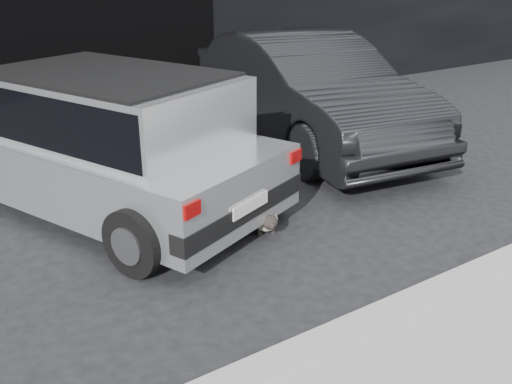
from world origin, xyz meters
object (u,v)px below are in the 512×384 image
second_car (306,90)px  cat_siamese (263,218)px  cat_white (193,236)px  silver_hatchback (103,135)px

second_car → cat_siamese: second_car is taller
cat_siamese → cat_white: 0.81m
cat_siamese → cat_white: bearing=21.7°
cat_white → cat_siamese: bearing=94.1°
second_car → cat_siamese: size_ratio=5.87×
silver_hatchback → cat_siamese: (1.05, -1.42, -0.67)m
silver_hatchback → cat_white: (0.24, -1.47, -0.62)m
second_car → cat_siamese: bearing=-127.4°
cat_siamese → second_car: bearing=-117.9°
second_car → cat_siamese: (-2.13, -2.05, -0.64)m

